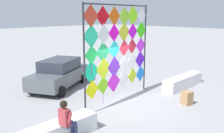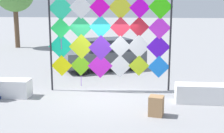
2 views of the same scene
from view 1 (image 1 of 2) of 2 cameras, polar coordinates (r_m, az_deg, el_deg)
name	(u,v)px [view 1 (image 1 of 2)]	position (r m, az deg, el deg)	size (l,w,h in m)	color
ground	(129,105)	(11.06, 3.97, -8.86)	(120.00, 120.00, 0.00)	gray
plaza_ledge_right	(183,82)	(14.14, 15.95, -3.33)	(3.27, 0.63, 0.62)	white
kite_display_rack	(119,47)	(11.09, 1.58, 4.41)	(4.57, 0.49, 4.34)	#232328
seated_vendor	(67,119)	(7.73, -10.20, -11.67)	(0.66, 0.53, 1.46)	navy
parked_car	(59,73)	(13.71, -11.97, -1.55)	(4.31, 3.31, 1.54)	#4C5156
cardboard_box_large	(187,98)	(11.54, 16.72, -6.89)	(0.41, 0.38, 0.59)	#9E754C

